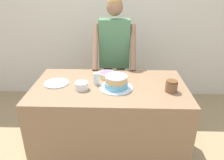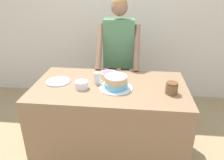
% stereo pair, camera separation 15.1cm
% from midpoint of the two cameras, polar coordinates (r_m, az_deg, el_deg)
% --- Properties ---
extents(wall_back, '(10.00, 0.05, 2.60)m').
position_cam_midpoint_polar(wall_back, '(3.76, 3.51, 14.63)').
color(wall_back, silver).
rests_on(wall_back, ground_plane).
extents(counter, '(1.64, 0.91, 0.92)m').
position_cam_midpoint_polar(counter, '(2.56, 1.18, -10.68)').
color(counter, '#8C6B4C').
rests_on(counter, ground_plane).
extents(person_baker, '(0.55, 0.49, 1.77)m').
position_cam_midpoint_polar(person_baker, '(2.99, 3.28, 7.65)').
color(person_baker, '#2D2D38').
rests_on(person_baker, ground_plane).
extents(cake, '(0.35, 0.35, 0.14)m').
position_cam_midpoint_polar(cake, '(2.24, 2.98, -0.76)').
color(cake, silver).
rests_on(cake, counter).
extents(frosting_bowl_purple, '(0.18, 0.18, 0.06)m').
position_cam_midpoint_polar(frosting_bowl_purple, '(2.51, 0.77, 1.41)').
color(frosting_bowl_purple, beige).
rests_on(frosting_bowl_purple, counter).
extents(frosting_bowl_pink, '(0.14, 0.14, 0.15)m').
position_cam_midpoint_polar(frosting_bowl_pink, '(2.27, -6.07, -1.17)').
color(frosting_bowl_pink, white).
rests_on(frosting_bowl_pink, counter).
extents(drinking_glass, '(0.06, 0.06, 0.13)m').
position_cam_midpoint_polar(drinking_glass, '(2.34, -2.10, 0.41)').
color(drinking_glass, silver).
rests_on(drinking_glass, counter).
extents(ceramic_plate, '(0.27, 0.27, 0.01)m').
position_cam_midpoint_polar(ceramic_plate, '(2.46, -12.19, -0.41)').
color(ceramic_plate, silver).
rests_on(ceramic_plate, counter).
extents(stoneware_jar, '(0.12, 0.12, 0.12)m').
position_cam_midpoint_polar(stoneware_jar, '(2.24, 17.20, -2.07)').
color(stoneware_jar, brown).
rests_on(stoneware_jar, counter).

